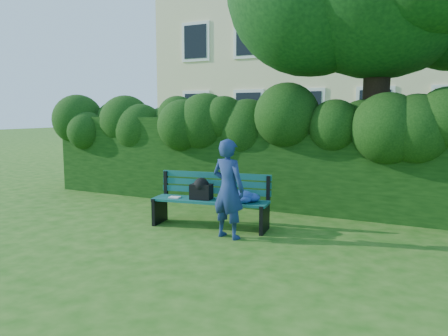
% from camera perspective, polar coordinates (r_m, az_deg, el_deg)
% --- Properties ---
extents(ground, '(80.00, 80.00, 0.00)m').
position_cam_1_polar(ground, '(7.24, -2.14, -8.02)').
color(ground, '#1E5911').
rests_on(ground, ground).
extents(apartment_building, '(16.00, 8.08, 12.00)m').
position_cam_1_polar(apartment_building, '(20.79, 17.65, 18.34)').
color(apartment_building, beige).
rests_on(apartment_building, ground).
extents(hedge, '(10.00, 1.00, 1.80)m').
position_cam_1_polar(hedge, '(9.03, 4.54, 0.85)').
color(hedge, black).
rests_on(hedge, ground).
extents(park_bench, '(2.02, 0.83, 0.89)m').
position_cam_1_polar(park_bench, '(7.27, -0.87, -3.92)').
color(park_bench, '#10504B').
rests_on(park_bench, ground).
extents(man_reading, '(0.61, 0.46, 1.52)m').
position_cam_1_polar(man_reading, '(6.62, 0.56, -2.75)').
color(man_reading, navy).
rests_on(man_reading, ground).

